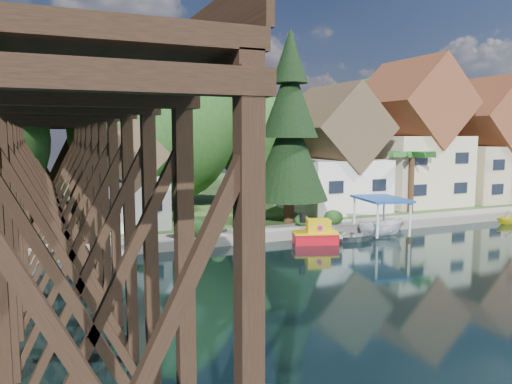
% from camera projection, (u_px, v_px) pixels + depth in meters
% --- Properties ---
extents(ground, '(140.00, 140.00, 0.00)m').
position_uv_depth(ground, '(378.00, 266.00, 27.34)').
color(ground, black).
rests_on(ground, ground).
extents(bank, '(140.00, 52.00, 0.50)m').
position_uv_depth(bank, '(198.00, 194.00, 58.31)').
color(bank, '#27451B').
rests_on(bank, ground).
extents(seawall, '(60.00, 0.40, 0.62)m').
position_uv_depth(seawall, '(355.00, 229.00, 36.18)').
color(seawall, slate).
rests_on(seawall, ground).
extents(promenade, '(50.00, 2.60, 0.06)m').
position_uv_depth(promenade, '(367.00, 222.00, 38.13)').
color(promenade, gray).
rests_on(promenade, bank).
extents(trestle_bridge, '(4.12, 44.18, 9.30)m').
position_uv_depth(trestle_bridge, '(57.00, 171.00, 25.13)').
color(trestle_bridge, black).
rests_on(trestle_bridge, ground).
extents(house_left, '(7.64, 8.64, 11.02)m').
position_uv_depth(house_left, '(332.00, 157.00, 44.10)').
color(house_left, white).
rests_on(house_left, bank).
extents(house_center, '(8.65, 9.18, 13.89)m').
position_uv_depth(house_center, '(410.00, 142.00, 47.96)').
color(house_center, beige).
rests_on(house_center, bank).
extents(house_right, '(8.15, 8.64, 12.45)m').
position_uv_depth(house_right, '(483.00, 148.00, 51.13)').
color(house_right, tan).
rests_on(house_right, bank).
extents(shed, '(5.09, 5.40, 7.85)m').
position_uv_depth(shed, '(128.00, 181.00, 35.78)').
color(shed, white).
rests_on(shed, bank).
extents(bg_trees, '(49.90, 13.30, 10.57)m').
position_uv_depth(bg_trees, '(247.00, 133.00, 46.27)').
color(bg_trees, '#382314').
rests_on(bg_trees, bank).
extents(shrubs, '(15.76, 2.47, 1.70)m').
position_uv_depth(shrubs, '(238.00, 222.00, 33.82)').
color(shrubs, '#173B15').
rests_on(shrubs, bank).
extents(conifer, '(5.85, 5.85, 14.40)m').
position_uv_depth(conifer, '(290.00, 131.00, 37.10)').
color(conifer, '#382314').
rests_on(conifer, bank).
extents(palm_tree, '(4.99, 4.99, 5.53)m').
position_uv_depth(palm_tree, '(412.00, 156.00, 42.51)').
color(palm_tree, '#382314').
rests_on(palm_tree, bank).
extents(tugboat, '(3.30, 2.47, 2.13)m').
position_uv_depth(tugboat, '(316.00, 234.00, 32.86)').
color(tugboat, red).
rests_on(tugboat, ground).
extents(boat_white_a, '(4.68, 4.08, 0.81)m').
position_uv_depth(boat_white_a, '(344.00, 235.00, 33.76)').
color(boat_white_a, silver).
rests_on(boat_white_a, ground).
extents(boat_canopy, '(3.64, 4.70, 2.74)m').
position_uv_depth(boat_canopy, '(381.00, 220.00, 35.25)').
color(boat_canopy, white).
rests_on(boat_canopy, ground).
extents(boat_yellow, '(2.56, 2.29, 1.23)m').
position_uv_depth(boat_yellow, '(509.00, 216.00, 40.02)').
color(boat_yellow, yellow).
rests_on(boat_yellow, ground).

